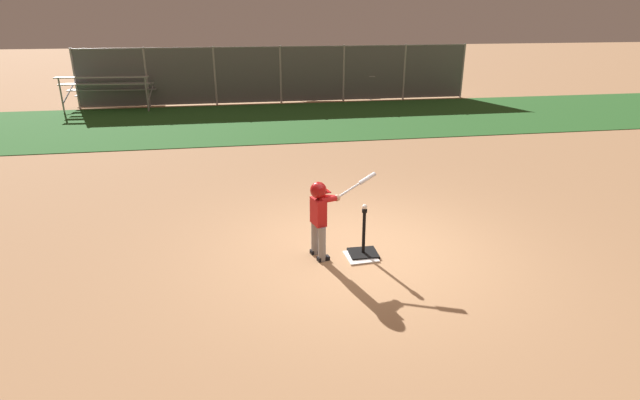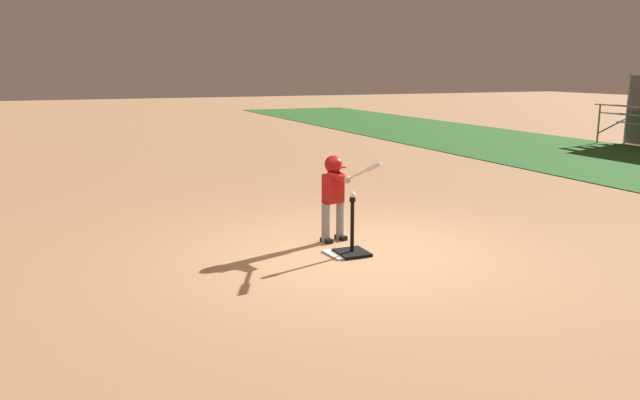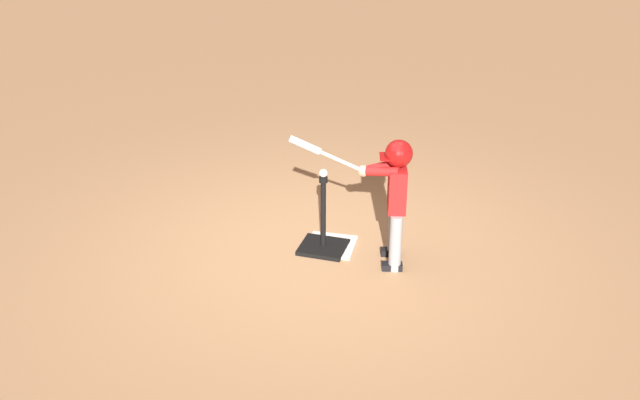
% 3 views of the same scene
% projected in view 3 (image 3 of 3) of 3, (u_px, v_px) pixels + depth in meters
% --- Properties ---
extents(ground_plane, '(90.00, 90.00, 0.00)m').
position_uv_depth(ground_plane, '(316.00, 254.00, 6.84)').
color(ground_plane, '#AD7F56').
extents(home_plate, '(0.47, 0.47, 0.02)m').
position_uv_depth(home_plate, '(331.00, 245.00, 6.96)').
color(home_plate, white).
rests_on(home_plate, ground_plane).
extents(batting_tee, '(0.42, 0.38, 0.73)m').
position_uv_depth(batting_tee, '(323.00, 239.00, 6.87)').
color(batting_tee, black).
rests_on(batting_tee, ground_plane).
extents(batter_child, '(1.02, 0.46, 1.20)m').
position_uv_depth(batter_child, '(393.00, 187.00, 6.38)').
color(batter_child, gray).
rests_on(batter_child, ground_plane).
extents(baseball, '(0.07, 0.07, 0.07)m').
position_uv_depth(baseball, '(323.00, 173.00, 6.58)').
color(baseball, white).
rests_on(baseball, batting_tee).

